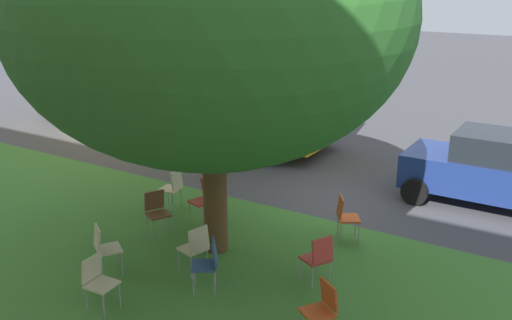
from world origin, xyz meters
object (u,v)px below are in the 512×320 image
Objects in this scene: chair_7 at (318,256)px; chair_8 at (195,246)px; street_tree at (211,17)px; chair_1 at (322,307)px; chair_4 at (157,210)px; chair_9 at (204,197)px; chair_6 at (208,261)px; parked_car at (494,169)px; school_bus at (177,79)px; chair_3 at (98,279)px; chair_0 at (173,186)px; chair_5 at (104,246)px; chair_2 at (345,215)px.

chair_8 is (1.95, 0.76, 0.00)m from chair_7.
street_tree is at bearing -76.09° from chair_8.
chair_1 and chair_4 have the same top height.
street_tree is 3.96m from chair_9.
chair_4 is at bearing -29.21° from chair_6.
chair_1 is 6.57m from parked_car.
chair_7 is (-1.43, -1.08, 0.00)m from chair_6.
chair_4 is 2.42m from chair_6.
school_bus is (7.94, -6.22, 1.24)m from chair_7.
chair_3 is at bearing 43.88° from chair_7.
chair_0 is at bearing -10.05° from chair_9.
chair_4 and chair_7 have the same top height.
parked_car is (-1.74, -5.15, 0.32)m from chair_7.
chair_7 is at bearing -136.12° from chair_3.
chair_5 is (0.75, -0.86, 0.00)m from chair_3.
street_tree is 4.95m from chair_1.
chair_8 is at bearing 21.21° from chair_7.
chair_8 is at bearing 122.93° from chair_9.
chair_7 is 10.16m from school_bus.
school_bus is at bearing -38.05° from chair_7.
chair_5 is at bearing 14.75° from chair_6.
chair_8 is 2.21m from chair_9.
chair_3 is 1.00× the size of chair_4.
chair_5 is 0.24× the size of parked_car.
chair_2 is 1.00× the size of chair_4.
chair_4 is at bearing 27.90° from chair_2.
chair_9 is (-0.97, 0.17, 0.00)m from chair_0.
chair_4 is 1.08m from chair_9.
chair_2 is at bearing 150.05° from school_bus.
chair_0 and chair_3 have the same top height.
chair_9 is at bearing 14.15° from chair_2.
chair_7 is at bearing -154.42° from chair_5.
chair_2 is 3.11m from chair_6.
chair_4 is 3.55m from chair_7.
chair_3 is at bearing 62.43° from chair_2.
chair_7 is at bearing -62.20° from chair_1.
chair_4 and chair_9 have the same top height.
chair_3 and chair_9 have the same top height.
chair_0 and chair_2 have the same top height.
street_tree is 7.66× the size of chair_2.
parked_car reaches higher than chair_0.
chair_1 is 1.00× the size of chair_3.
chair_1 is at bearing 80.87° from parked_car.
parked_car reaches higher than chair_6.
chair_6 is 0.61m from chair_8.
chair_5 is at bearing 31.49° from chair_8.
chair_7 is (-2.18, 0.17, -3.73)m from street_tree.
chair_3 is 1.14m from chair_5.
chair_7 is 1.00× the size of chair_8.
chair_7 is at bearing 71.30° from parked_car.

